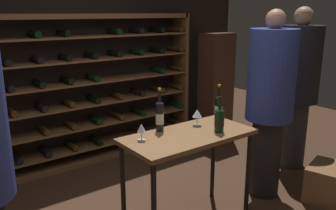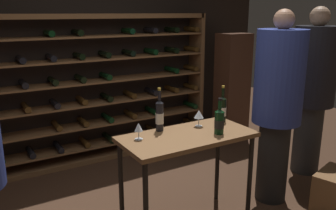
% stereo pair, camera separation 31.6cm
% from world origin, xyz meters
% --- Properties ---
extents(back_wall, '(5.61, 0.10, 2.92)m').
position_xyz_m(back_wall, '(0.00, 2.17, 1.46)').
color(back_wall, black).
rests_on(back_wall, ground).
extents(wine_rack, '(3.33, 0.32, 1.92)m').
position_xyz_m(wine_rack, '(0.01, 1.96, 0.95)').
color(wine_rack, brown).
rests_on(wine_rack, ground).
extents(tasting_table, '(1.19, 0.58, 0.90)m').
position_xyz_m(tasting_table, '(0.18, 0.02, 0.79)').
color(tasting_table, brown).
rests_on(tasting_table, ground).
extents(person_guest_blue_shirt, '(0.51, 0.51, 2.01)m').
position_xyz_m(person_guest_blue_shirt, '(2.11, 0.23, 1.10)').
color(person_guest_blue_shirt, '#303030').
rests_on(person_guest_blue_shirt, ground).
extents(person_guest_plum_blouse, '(0.49, 0.49, 1.97)m').
position_xyz_m(person_guest_plum_blouse, '(1.23, -0.03, 1.09)').
color(person_guest_plum_blouse, '#242424').
rests_on(person_guest_plum_blouse, ground).
extents(wine_crate, '(0.55, 0.46, 0.38)m').
position_xyz_m(wine_crate, '(1.66, -0.51, 0.19)').
color(wine_crate, brown).
rests_on(wine_crate, ground).
extents(display_cabinet, '(0.44, 0.36, 1.64)m').
position_xyz_m(display_cabinet, '(2.07, 1.61, 0.82)').
color(display_cabinet, '#4C2D1E').
rests_on(display_cabinet, ground).
extents(wine_bottle_red_label, '(0.07, 0.07, 0.40)m').
position_xyz_m(wine_bottle_red_label, '(0.02, 0.24, 1.04)').
color(wine_bottle_red_label, black).
rests_on(wine_bottle_red_label, tasting_table).
extents(wine_bottle_gold_foil, '(0.09, 0.09, 0.32)m').
position_xyz_m(wine_bottle_gold_foil, '(0.43, -0.11, 1.01)').
color(wine_bottle_gold_foil, black).
rests_on(wine_bottle_gold_foil, tasting_table).
extents(wine_bottle_black_capsule, '(0.08, 0.08, 0.36)m').
position_xyz_m(wine_bottle_black_capsule, '(0.68, 0.16, 1.03)').
color(wine_bottle_black_capsule, black).
rests_on(wine_bottle_black_capsule, tasting_table).
extents(wine_glass_stemmed_right, '(0.09, 0.09, 0.16)m').
position_xyz_m(wine_glass_stemmed_right, '(0.40, 0.16, 1.01)').
color(wine_glass_stemmed_right, silver).
rests_on(wine_glass_stemmed_right, tasting_table).
extents(wine_glass_stemmed_center, '(0.07, 0.07, 0.15)m').
position_xyz_m(wine_glass_stemmed_center, '(-0.25, 0.13, 1.00)').
color(wine_glass_stemmed_center, silver).
rests_on(wine_glass_stemmed_center, tasting_table).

